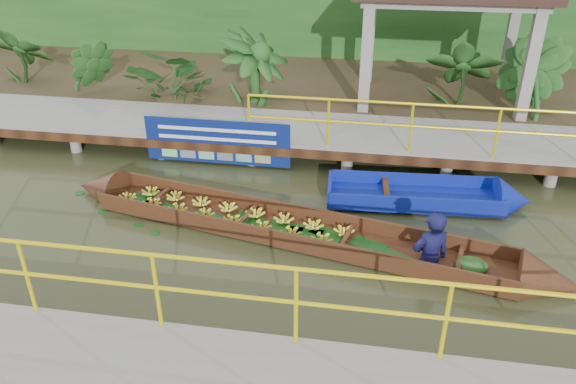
# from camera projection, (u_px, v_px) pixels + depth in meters

# --- Properties ---
(ground) EXTENTS (80.00, 80.00, 0.00)m
(ground) POSITION_uv_depth(u_px,v_px,m) (276.00, 237.00, 9.45)
(ground) COLOR #2A2E17
(ground) RESTS_ON ground
(land_strip) EXTENTS (30.00, 8.00, 0.45)m
(land_strip) POSITION_uv_depth(u_px,v_px,m) (323.00, 86.00, 15.83)
(land_strip) COLOR #34281A
(land_strip) RESTS_ON ground
(far_dock) EXTENTS (16.00, 2.06, 1.66)m
(far_dock) POSITION_uv_depth(u_px,v_px,m) (305.00, 133.00, 12.18)
(far_dock) COLOR gray
(far_dock) RESTS_ON ground
(pavilion) EXTENTS (4.40, 3.00, 3.00)m
(pavilion) POSITION_uv_depth(u_px,v_px,m) (449.00, 1.00, 13.13)
(pavilion) COLOR gray
(pavilion) RESTS_ON ground
(foliage_backdrop) EXTENTS (30.00, 0.80, 4.00)m
(foliage_backdrop) POSITION_uv_depth(u_px,v_px,m) (334.00, 5.00, 17.15)
(foliage_backdrop) COLOR #164215
(foliage_backdrop) RESTS_ON ground
(vendor_boat) EXTENTS (8.84, 2.68, 2.09)m
(vendor_boat) POSITION_uv_depth(u_px,v_px,m) (315.00, 227.00, 9.24)
(vendor_boat) COLOR #3A1E10
(vendor_boat) RESTS_ON ground
(moored_blue_boat) EXTENTS (3.72, 1.19, 0.87)m
(moored_blue_boat) POSITION_uv_depth(u_px,v_px,m) (463.00, 199.00, 10.28)
(moored_blue_boat) COLOR navy
(moored_blue_boat) RESTS_ON ground
(blue_banner) EXTENTS (3.06, 0.04, 0.96)m
(blue_banner) POSITION_uv_depth(u_px,v_px,m) (217.00, 142.00, 11.57)
(blue_banner) COLOR navy
(blue_banner) RESTS_ON ground
(tropical_plants) EXTENTS (14.22, 1.22, 1.52)m
(tropical_plants) POSITION_uv_depth(u_px,v_px,m) (244.00, 71.00, 13.70)
(tropical_plants) COLOR #164215
(tropical_plants) RESTS_ON ground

